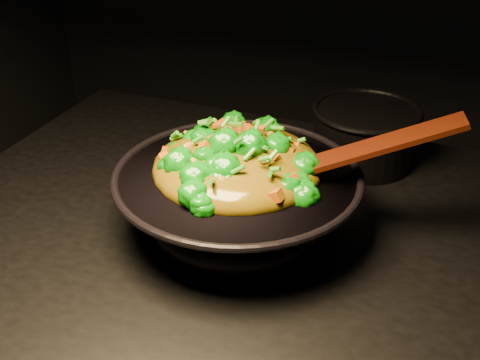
% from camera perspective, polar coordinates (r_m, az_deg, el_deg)
% --- Properties ---
extents(wok, '(0.47, 0.47, 0.11)m').
position_cam_1_polar(wok, '(0.96, -0.22, -2.24)').
color(wok, black).
rests_on(wok, stovetop).
extents(stir_fry, '(0.30, 0.30, 0.09)m').
position_cam_1_polar(stir_fry, '(0.92, -0.26, 3.49)').
color(stir_fry, '#0C7408').
rests_on(stir_fry, wok).
extents(spatula, '(0.29, 0.12, 0.12)m').
position_cam_1_polar(spatula, '(0.91, 11.26, 2.71)').
color(spatula, '#3C1806').
rests_on(spatula, wok).
extents(back_pot, '(0.25, 0.25, 0.11)m').
position_cam_1_polar(back_pot, '(1.19, 11.72, 4.23)').
color(back_pot, black).
rests_on(back_pot, stovetop).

